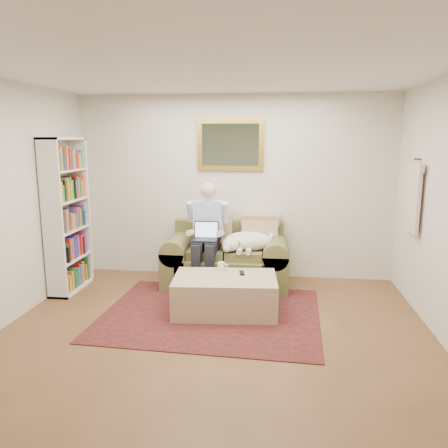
% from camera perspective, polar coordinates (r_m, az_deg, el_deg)
% --- Properties ---
extents(room_shell, '(4.51, 5.00, 2.61)m').
position_cam_1_polar(room_shell, '(4.15, -1.62, 1.65)').
color(room_shell, brown).
rests_on(room_shell, ground).
extents(rug, '(2.53, 2.06, 0.01)m').
position_cam_1_polar(rug, '(5.12, -1.69, -11.60)').
color(rug, black).
rests_on(rug, room_shell).
extents(sofa, '(1.68, 0.85, 1.01)m').
position_cam_1_polar(sofa, '(6.02, 0.34, -5.25)').
color(sofa, brown).
rests_on(sofa, room_shell).
extents(seated_man, '(0.55, 0.79, 1.41)m').
position_cam_1_polar(seated_man, '(5.80, -2.30, -1.64)').
color(seated_man, '#8CA2D8').
rests_on(seated_man, sofa).
extents(laptop, '(0.33, 0.26, 0.24)m').
position_cam_1_polar(laptop, '(5.73, -2.41, -1.45)').
color(laptop, black).
rests_on(laptop, seated_man).
extents(sleeping_dog, '(0.69, 0.43, 0.26)m').
position_cam_1_polar(sleeping_dog, '(5.82, 3.19, -2.25)').
color(sleeping_dog, white).
rests_on(sleeping_dog, sofa).
extents(ottoman, '(1.23, 0.83, 0.43)m').
position_cam_1_polar(ottoman, '(5.10, 0.15, -9.20)').
color(ottoman, tan).
rests_on(ottoman, room_shell).
extents(coffee_mug, '(0.08, 0.08, 0.10)m').
position_cam_1_polar(coffee_mug, '(5.26, -0.38, -5.55)').
color(coffee_mug, white).
rests_on(coffee_mug, ottoman).
extents(tv_remote, '(0.07, 0.16, 0.02)m').
position_cam_1_polar(tv_remote, '(5.15, 2.35, -6.41)').
color(tv_remote, black).
rests_on(tv_remote, ottoman).
extents(bookshelf, '(0.28, 0.80, 2.00)m').
position_cam_1_polar(bookshelf, '(6.03, -19.84, 1.05)').
color(bookshelf, white).
rests_on(bookshelf, room_shell).
extents(wall_mirror, '(0.94, 0.04, 0.72)m').
position_cam_1_polar(wall_mirror, '(6.21, 0.83, 10.32)').
color(wall_mirror, gold).
rests_on(wall_mirror, room_shell).
extents(hanging_shirt, '(0.06, 0.52, 0.90)m').
position_cam_1_polar(hanging_shirt, '(5.56, 23.46, 3.65)').
color(hanging_shirt, beige).
rests_on(hanging_shirt, room_shell).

